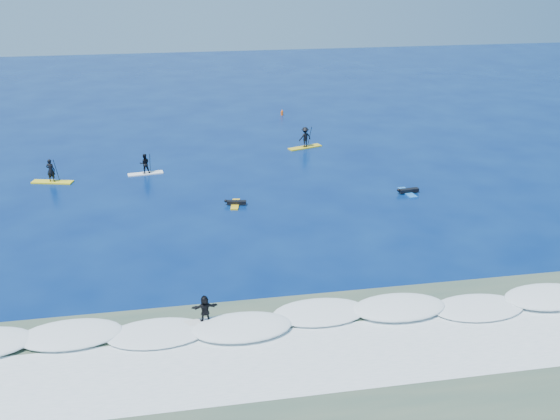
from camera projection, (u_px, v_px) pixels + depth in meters
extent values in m
plane|color=#04174C|center=(270.00, 237.00, 39.69)|extent=(160.00, 160.00, 0.00)
cube|color=#3A5041|center=(321.00, 371.00, 26.96)|extent=(90.00, 13.00, 0.01)
cube|color=white|center=(302.00, 321.00, 30.60)|extent=(40.00, 6.00, 0.30)
cube|color=silver|center=(316.00, 358.00, 27.88)|extent=(34.00, 5.00, 0.02)
cube|color=yellow|center=(52.00, 182.00, 48.94)|extent=(3.28, 1.56, 0.11)
imported|color=black|center=(51.00, 170.00, 48.56)|extent=(0.75, 0.59, 1.83)
cylinder|color=black|center=(57.00, 171.00, 48.56)|extent=(0.23, 0.72, 2.13)
cube|color=black|center=(58.00, 183.00, 48.94)|extent=(0.13, 0.03, 0.32)
cube|color=white|center=(146.00, 174.00, 50.78)|extent=(2.89, 1.08, 0.09)
imported|color=black|center=(145.00, 164.00, 50.45)|extent=(0.86, 0.72, 1.62)
cylinder|color=black|center=(150.00, 164.00, 50.59)|extent=(0.13, 0.65, 1.89)
cube|color=black|center=(151.00, 174.00, 50.94)|extent=(0.11, 0.03, 0.28)
cube|color=yellow|center=(305.00, 147.00, 57.57)|extent=(3.32, 1.83, 0.11)
imported|color=black|center=(305.00, 137.00, 57.20)|extent=(1.36, 1.05, 1.86)
cylinder|color=black|center=(310.00, 137.00, 57.44)|extent=(0.29, 0.72, 2.17)
cube|color=black|center=(309.00, 148.00, 57.84)|extent=(0.13, 0.03, 0.32)
cube|color=yellow|center=(235.00, 204.00, 44.61)|extent=(0.89, 2.05, 0.09)
cube|color=black|center=(237.00, 202.00, 44.55)|extent=(1.42, 0.61, 0.23)
sphere|color=black|center=(226.00, 201.00, 44.52)|extent=(0.23, 0.23, 0.23)
cube|color=blue|center=(407.00, 193.00, 46.77)|extent=(0.81, 2.24, 0.10)
cube|color=black|center=(409.00, 190.00, 46.73)|extent=(1.55, 0.55, 0.25)
sphere|color=black|center=(398.00, 190.00, 46.48)|extent=(0.25, 0.25, 0.25)
cube|color=silver|center=(206.00, 322.00, 30.22)|extent=(2.09, 0.73, 0.11)
imported|color=black|center=(205.00, 308.00, 29.93)|extent=(1.30, 0.51, 1.38)
cylinder|color=#F95916|center=(282.00, 113.00, 68.90)|extent=(0.28, 0.28, 0.46)
cone|color=#F95916|center=(282.00, 110.00, 68.77)|extent=(0.20, 0.20, 0.22)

